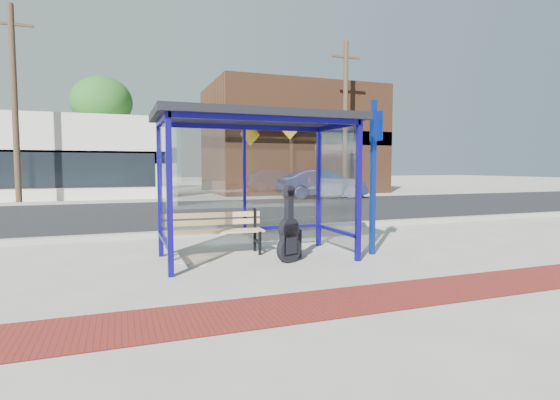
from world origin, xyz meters
name	(u,v)px	position (x,y,z in m)	size (l,w,h in m)	color
ground	(257,259)	(0.00, 0.00, 0.00)	(120.00, 120.00, 0.00)	#B2ADA0
brick_paver_strip	(325,303)	(0.00, -2.60, 0.01)	(60.00, 1.00, 0.01)	maroon
curb_near	(220,231)	(0.00, 2.90, 0.06)	(60.00, 0.25, 0.12)	gray
street_asphalt	(187,212)	(0.00, 8.00, 0.00)	(60.00, 10.00, 0.00)	black
curb_far	(170,200)	(0.00, 13.10, 0.06)	(60.00, 0.25, 0.12)	gray
far_sidewalk	(166,198)	(0.00, 15.00, 0.00)	(60.00, 4.00, 0.01)	#B2ADA0
bus_shelter	(255,135)	(0.00, 0.07, 2.07)	(3.30, 1.80, 2.42)	#120B7B
storefront_brown	(291,140)	(8.00, 18.49, 3.20)	(10.00, 7.08, 6.40)	#59331E
tree_mid	(102,103)	(-3.00, 22.00, 5.45)	(3.60, 3.60, 7.03)	#4C3826
tree_right	(331,113)	(12.50, 22.00, 5.45)	(3.60, 3.60, 7.03)	#4C3826
utility_pole_west	(15,103)	(-6.00, 13.40, 4.11)	(1.60, 0.24, 8.00)	#4C3826
utility_pole_east	(345,118)	(9.00, 13.40, 4.11)	(1.60, 0.24, 8.00)	#4C3826
bench	(215,230)	(-0.60, 0.55, 0.45)	(1.70, 0.49, 0.80)	black
guitar_bag	(289,236)	(0.40, -0.46, 0.43)	(0.44, 0.27, 1.17)	black
suitcase	(291,244)	(0.55, -0.17, 0.25)	(0.33, 0.25, 0.54)	black
backpack	(286,251)	(0.40, -0.35, 0.17)	(0.33, 0.31, 0.37)	#2E2E1A
sign_post	(374,168)	(2.03, -0.35, 1.52)	(0.12, 0.34, 2.70)	navy
newspaper_a	(186,262)	(-1.16, 0.16, 0.00)	(0.35, 0.28, 0.01)	white
newspaper_b	(200,264)	(-0.98, -0.10, 0.00)	(0.33, 0.26, 0.01)	white
newspaper_c	(200,258)	(-0.90, 0.40, 0.00)	(0.43, 0.34, 0.01)	white
parked_car	(322,184)	(7.26, 12.54, 0.70)	(1.49, 4.28, 1.41)	#1A2549
fire_hydrant	(372,187)	(11.07, 14.06, 0.44)	(0.37, 0.24, 0.81)	#AD0C0D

